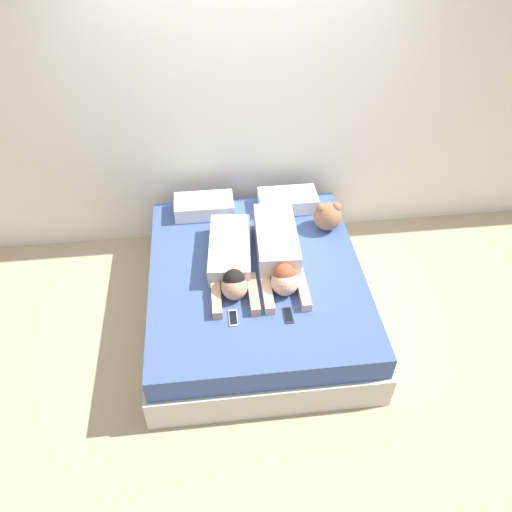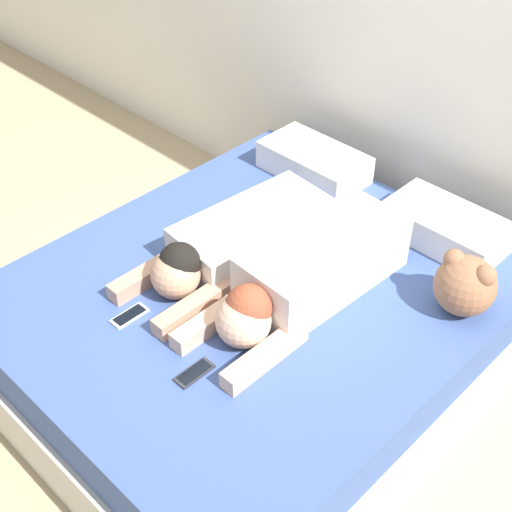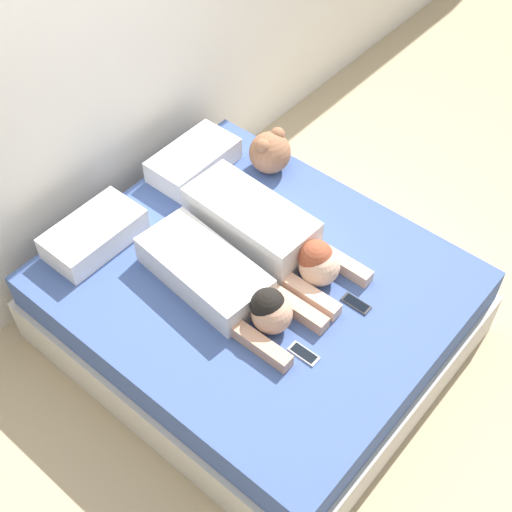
{
  "view_description": "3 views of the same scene",
  "coord_description": "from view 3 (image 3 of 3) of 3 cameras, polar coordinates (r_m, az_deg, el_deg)",
  "views": [
    {
      "loc": [
        -0.31,
        -2.77,
        3.22
      ],
      "look_at": [
        0.0,
        0.0,
        0.65
      ],
      "focal_mm": 35.0,
      "sensor_mm": 36.0,
      "label": 1
    },
    {
      "loc": [
        1.5,
        -1.53,
        2.41
      ],
      "look_at": [
        0.0,
        0.0,
        0.65
      ],
      "focal_mm": 50.0,
      "sensor_mm": 36.0,
      "label": 2
    },
    {
      "loc": [
        -1.73,
        -1.46,
        3.27
      ],
      "look_at": [
        0.0,
        0.0,
        0.65
      ],
      "focal_mm": 50.0,
      "sensor_mm": 36.0,
      "label": 3
    }
  ],
  "objects": [
    {
      "name": "cell_phone_right",
      "position": [
        3.5,
        8.01,
        -3.79
      ],
      "size": [
        0.06,
        0.15,
        0.01
      ],
      "color": "#2D2D33",
      "rests_on": "bed"
    },
    {
      "name": "cell_phone_left",
      "position": [
        3.3,
        3.84,
        -7.81
      ],
      "size": [
        0.06,
        0.15,
        0.01
      ],
      "color": "silver",
      "rests_on": "bed"
    },
    {
      "name": "person_left",
      "position": [
        3.44,
        -2.56,
        -2.16
      ],
      "size": [
        0.38,
        1.0,
        0.23
      ],
      "color": "silver",
      "rests_on": "bed"
    },
    {
      "name": "ground_plane",
      "position": [
        3.98,
        0.0,
        -6.15
      ],
      "size": [
        12.0,
        12.0,
        0.0
      ],
      "primitive_type": "plane",
      "color": "tan"
    },
    {
      "name": "plush_toy",
      "position": [
        4.05,
        1.12,
        8.35
      ],
      "size": [
        0.24,
        0.24,
        0.25
      ],
      "color": "#996647",
      "rests_on": "bed"
    },
    {
      "name": "person_right",
      "position": [
        3.62,
        0.96,
        1.88
      ],
      "size": [
        0.34,
        1.01,
        0.24
      ],
      "color": "silver",
      "rests_on": "bed"
    },
    {
      "name": "wall_back",
      "position": [
        3.69,
        -14.05,
        15.36
      ],
      "size": [
        12.0,
        0.06,
        2.6
      ],
      "color": "white",
      "rests_on": "ground_plane"
    },
    {
      "name": "bed",
      "position": [
        3.78,
        0.0,
        -4.02
      ],
      "size": [
        1.72,
        1.96,
        0.5
      ],
      "color": "beige",
      "rests_on": "ground_plane"
    },
    {
      "name": "pillow_head_right",
      "position": [
        4.09,
        -5.01,
        7.63
      ],
      "size": [
        0.51,
        0.28,
        0.14
      ],
      "color": "white",
      "rests_on": "bed"
    },
    {
      "name": "pillow_head_left",
      "position": [
        3.76,
        -12.83,
        1.72
      ],
      "size": [
        0.51,
        0.28,
        0.14
      ],
      "color": "white",
      "rests_on": "bed"
    }
  ]
}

